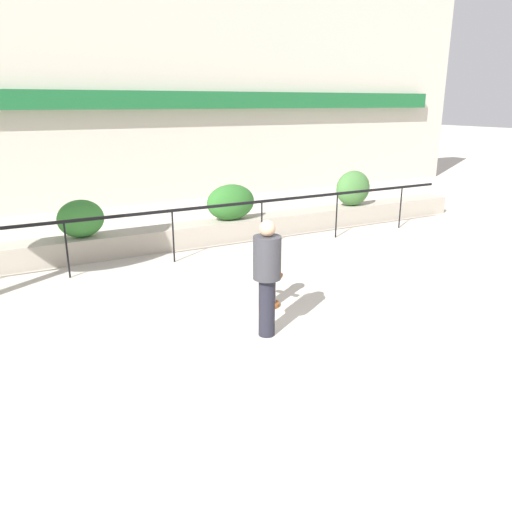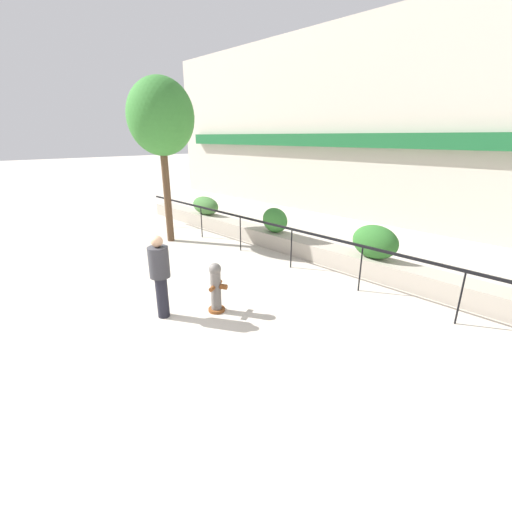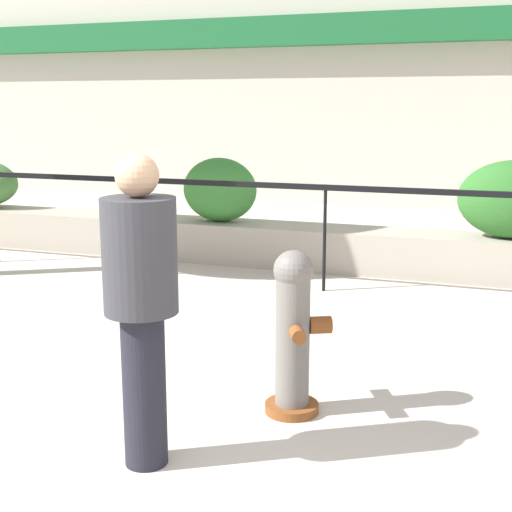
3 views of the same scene
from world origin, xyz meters
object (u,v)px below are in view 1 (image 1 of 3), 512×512
(hedge_bush_3, at_px, (353,188))
(pedestrian, at_px, (267,271))
(hedge_bush_1, at_px, (81,219))
(fire_hydrant, at_px, (269,275))
(hedge_bush_2, at_px, (231,202))

(hedge_bush_3, relative_size, pedestrian, 0.61)
(hedge_bush_1, bearing_deg, fire_hydrant, -61.69)
(hedge_bush_1, distance_m, hedge_bush_2, 3.55)
(pedestrian, bearing_deg, hedge_bush_2, 69.93)
(hedge_bush_1, xyz_separation_m, fire_hydrant, (2.25, -4.18, -0.36))
(hedge_bush_2, distance_m, hedge_bush_3, 3.78)
(hedge_bush_1, height_order, hedge_bush_3, hedge_bush_3)
(hedge_bush_1, distance_m, hedge_bush_3, 7.33)
(hedge_bush_1, height_order, pedestrian, pedestrian)
(hedge_bush_1, relative_size, hedge_bush_3, 0.93)
(hedge_bush_3, relative_size, fire_hydrant, 0.97)
(hedge_bush_2, height_order, fire_hydrant, hedge_bush_2)
(hedge_bush_2, bearing_deg, hedge_bush_3, 0.00)
(pedestrian, bearing_deg, fire_hydrant, 58.28)
(hedge_bush_2, distance_m, fire_hydrant, 4.40)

